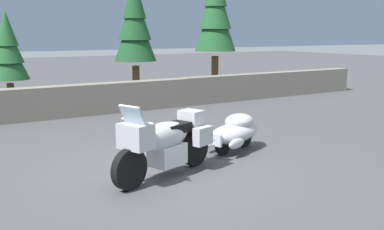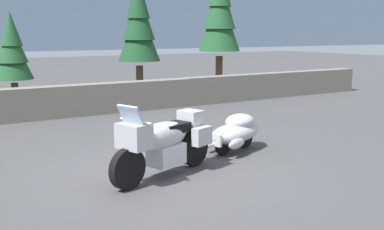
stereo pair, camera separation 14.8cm
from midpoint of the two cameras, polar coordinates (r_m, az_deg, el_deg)
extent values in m
plane|color=#424244|center=(7.94, -4.47, -7.23)|extent=(80.00, 80.00, 0.00)
cube|color=slate|center=(13.40, -16.47, 1.69)|extent=(8.00, 0.52, 0.93)
cube|color=slate|center=(17.27, 10.08, 3.88)|extent=(8.00, 0.50, 0.94)
cylinder|color=black|center=(7.00, -8.69, -6.94)|extent=(0.67, 0.36, 0.66)
cylinder|color=black|center=(8.17, -0.17, -4.29)|extent=(0.67, 0.36, 0.66)
cube|color=silver|center=(7.59, -3.84, -5.08)|extent=(0.71, 0.62, 0.36)
ellipsoid|color=#B2B2B7|center=(7.43, -4.39, -2.79)|extent=(1.28, 0.82, 0.48)
cube|color=#B2B2B7|center=(6.97, -7.90, -2.74)|extent=(0.52, 0.61, 0.40)
cube|color=#9EB7C6|center=(6.87, -8.27, -0.13)|extent=(0.33, 0.48, 0.34)
cube|color=black|center=(7.63, -2.87, -1.66)|extent=(0.65, 0.53, 0.16)
cube|color=#B2B2B7|center=(7.96, -0.63, -0.39)|extent=(0.44, 0.49, 0.28)
cube|color=#B2B2B7|center=(7.80, 0.86, -2.73)|extent=(0.43, 0.29, 0.32)
cube|color=#B2B2B7|center=(8.17, -2.48, -2.12)|extent=(0.43, 0.29, 0.32)
cylinder|color=silver|center=(6.96, -7.65, -0.82)|extent=(0.28, 0.67, 0.04)
cylinder|color=silver|center=(6.97, -8.44, -4.88)|extent=(0.26, 0.15, 0.54)
cylinder|color=black|center=(8.92, 3.56, -3.77)|extent=(0.45, 0.24, 0.44)
cylinder|color=black|center=(9.59, 6.39, -2.80)|extent=(0.45, 0.24, 0.44)
ellipsoid|color=#B2B2B7|center=(9.21, 5.04, -2.30)|extent=(1.64, 1.15, 0.40)
ellipsoid|color=#B2B2B7|center=(9.32, 5.68, -0.78)|extent=(0.87, 0.77, 0.32)
cube|color=silver|center=(8.65, 2.44, -3.25)|extent=(0.17, 0.32, 0.24)
ellipsoid|color=#B2B2B7|center=(8.73, 5.29, -3.70)|extent=(0.54, 0.31, 0.20)
ellipsoid|color=#B2B2B7|center=(9.08, 1.91, -3.09)|extent=(0.54, 0.31, 0.20)
cylinder|color=silver|center=(8.37, 0.86, -4.35)|extent=(0.68, 0.29, 0.05)
cylinder|color=brown|center=(17.97, 2.74, 5.20)|extent=(0.28, 0.28, 1.52)
cone|color=#1E5128|center=(17.90, 2.80, 12.09)|extent=(1.64, 1.64, 2.40)
cone|color=#1E5128|center=(17.93, 2.82, 14.39)|extent=(1.27, 1.27, 2.10)
cylinder|color=brown|center=(15.93, -7.49, 4.03)|extent=(0.26, 0.26, 1.28)
cone|color=#194723|center=(15.83, -7.65, 10.60)|extent=(1.48, 1.48, 2.03)
cone|color=#194723|center=(15.85, -7.71, 12.80)|extent=(1.14, 1.14, 1.77)
cylinder|color=brown|center=(14.86, -22.58, 2.09)|extent=(0.22, 0.22, 0.90)
cone|color=#1E5128|center=(14.75, -22.93, 6.98)|extent=(1.20, 1.20, 1.41)
cone|color=#1E5128|center=(14.73, -23.05, 8.63)|extent=(0.93, 0.93, 1.24)
cone|color=#1E5128|center=(14.73, -23.17, 10.28)|extent=(0.66, 0.66, 1.06)
camera|label=1|loc=(0.07, -90.49, -0.09)|focal=41.28mm
camera|label=2|loc=(0.07, 89.51, 0.09)|focal=41.28mm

